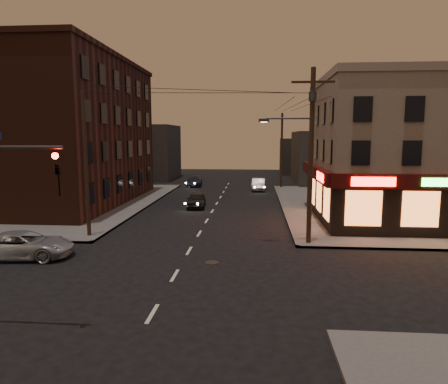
# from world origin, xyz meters

# --- Properties ---
(ground) EXTENTS (120.00, 120.00, 0.00)m
(ground) POSITION_xyz_m (0.00, 0.00, 0.00)
(ground) COLOR black
(ground) RESTS_ON ground
(sidewalk_ne) EXTENTS (24.00, 28.00, 0.15)m
(sidewalk_ne) POSITION_xyz_m (18.00, 19.00, 0.07)
(sidewalk_ne) COLOR #514F4C
(sidewalk_ne) RESTS_ON ground
(sidewalk_nw) EXTENTS (24.00, 28.00, 0.15)m
(sidewalk_nw) POSITION_xyz_m (-18.00, 19.00, 0.07)
(sidewalk_nw) COLOR #514F4C
(sidewalk_nw) RESTS_ON ground
(pizza_building) EXTENTS (15.85, 12.85, 10.50)m
(pizza_building) POSITION_xyz_m (15.93, 13.43, 5.35)
(pizza_building) COLOR gray
(pizza_building) RESTS_ON sidewalk_ne
(brick_apartment) EXTENTS (12.00, 20.00, 13.00)m
(brick_apartment) POSITION_xyz_m (-14.50, 19.00, 6.65)
(brick_apartment) COLOR #432015
(brick_apartment) RESTS_ON sidewalk_nw
(bg_building_ne_a) EXTENTS (10.00, 12.00, 7.00)m
(bg_building_ne_a) POSITION_xyz_m (14.00, 38.00, 3.50)
(bg_building_ne_a) COLOR #3F3D3A
(bg_building_ne_a) RESTS_ON ground
(bg_building_nw) EXTENTS (9.00, 10.00, 8.00)m
(bg_building_nw) POSITION_xyz_m (-13.00, 42.00, 4.00)
(bg_building_nw) COLOR #3F3D3A
(bg_building_nw) RESTS_ON ground
(bg_building_ne_b) EXTENTS (8.00, 8.00, 6.00)m
(bg_building_ne_b) POSITION_xyz_m (12.00, 52.00, 3.00)
(bg_building_ne_b) COLOR #3F3D3A
(bg_building_ne_b) RESTS_ON ground
(utility_pole_main) EXTENTS (4.20, 0.44, 10.00)m
(utility_pole_main) POSITION_xyz_m (6.68, 5.80, 5.76)
(utility_pole_main) COLOR #382619
(utility_pole_main) RESTS_ON sidewalk_ne
(utility_pole_far) EXTENTS (0.26, 0.26, 9.00)m
(utility_pole_far) POSITION_xyz_m (6.80, 32.00, 4.65)
(utility_pole_far) COLOR #382619
(utility_pole_far) RESTS_ON sidewalk_ne
(utility_pole_west) EXTENTS (0.24, 0.24, 9.00)m
(utility_pole_west) POSITION_xyz_m (-6.80, 6.50, 4.65)
(utility_pole_west) COLOR #382619
(utility_pole_west) RESTS_ON sidewalk_nw
(suv_cross) EXTENTS (5.25, 2.84, 1.40)m
(suv_cross) POSITION_xyz_m (-8.44, 2.04, 0.70)
(suv_cross) COLOR #9DA0A5
(suv_cross) RESTS_ON ground
(sedan_near) EXTENTS (1.89, 4.06, 1.34)m
(sedan_near) POSITION_xyz_m (-1.64, 17.78, 0.67)
(sedan_near) COLOR black
(sedan_near) RESTS_ON ground
(sedan_mid) EXTENTS (1.70, 4.38, 1.42)m
(sedan_mid) POSITION_xyz_m (4.03, 29.83, 0.71)
(sedan_mid) COLOR slate
(sedan_mid) RESTS_ON ground
(sedan_far) EXTENTS (2.22, 4.65, 1.31)m
(sedan_far) POSITION_xyz_m (-4.16, 33.09, 0.65)
(sedan_far) COLOR #171F2F
(sedan_far) RESTS_ON ground
(fire_hydrant) EXTENTS (0.38, 0.38, 0.85)m
(fire_hydrant) POSITION_xyz_m (7.71, 12.60, 0.61)
(fire_hydrant) COLOR maroon
(fire_hydrant) RESTS_ON sidewalk_ne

